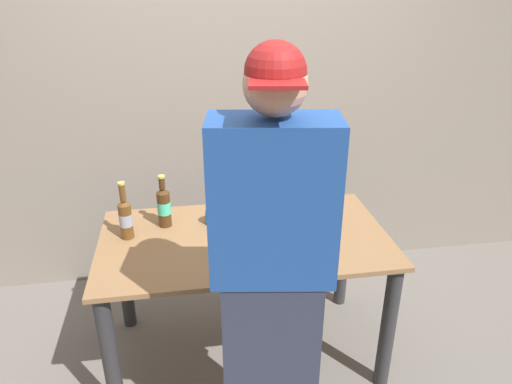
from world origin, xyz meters
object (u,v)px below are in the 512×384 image
at_px(beer_bottle_green, 164,206).
at_px(coffee_mug, 214,217).
at_px(beer_bottle_dark, 125,217).
at_px(person_figure, 272,287).
at_px(laptop, 295,218).

bearing_deg(beer_bottle_green, coffee_mug, -4.26).
distance_m(beer_bottle_dark, person_figure, 0.97).
bearing_deg(beer_bottle_green, person_figure, -64.13).
bearing_deg(coffee_mug, beer_bottle_green, 175.74).
bearing_deg(laptop, beer_bottle_green, 169.45).
relative_size(beer_bottle_green, coffee_mug, 2.56).
distance_m(laptop, coffee_mug, 0.44).
xyz_separation_m(laptop, beer_bottle_dark, (-0.87, 0.03, 0.07)).
distance_m(person_figure, coffee_mug, 0.86).
height_order(laptop, coffee_mug, laptop).
height_order(laptop, beer_bottle_dark, beer_bottle_dark).
xyz_separation_m(laptop, person_figure, (-0.27, -0.73, 0.11)).
relative_size(beer_bottle_green, person_figure, 0.16).
relative_size(person_figure, coffee_mug, 16.02).
xyz_separation_m(beer_bottle_dark, person_figure, (0.61, -0.76, 0.05)).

